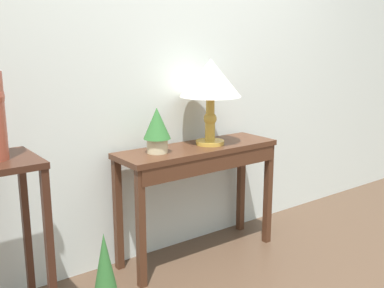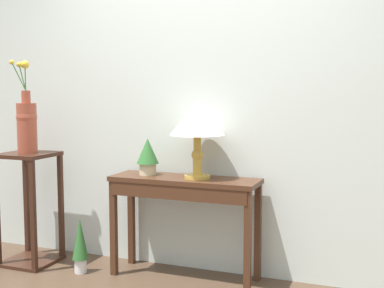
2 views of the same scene
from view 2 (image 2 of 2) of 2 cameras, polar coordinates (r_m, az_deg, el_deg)
The scene contains 7 objects.
back_wall_with_art at distance 3.89m, azimuth 1.44°, elevation 6.20°, with size 9.00×0.10×2.80m.
console_table at distance 3.73m, azimuth -0.96°, elevation -5.72°, with size 1.10×0.34×0.76m.
table_lamp at distance 3.64m, azimuth 0.61°, elevation 2.56°, with size 0.40×0.40×0.55m.
potted_plant_on_console at distance 3.83m, azimuth -4.98°, elevation -1.21°, with size 0.17×0.17×0.28m.
pedestal_stand_left at distance 4.31m, azimuth -17.67°, elevation -6.87°, with size 0.39×0.39×0.90m.
flower_vase_tall at distance 4.21m, azimuth -17.97°, elevation 2.35°, with size 0.19×0.16×0.73m.
potted_plant_floor at distance 4.03m, azimuth -12.38°, elevation -10.76°, with size 0.12×0.12×0.43m.
Camera 2 is at (1.33, -2.21, 1.38)m, focal length 47.78 mm.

